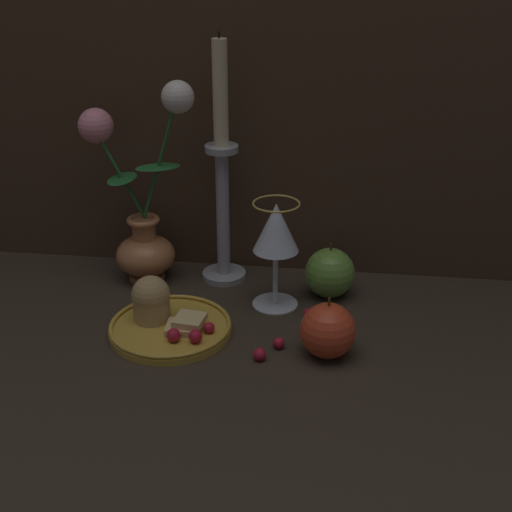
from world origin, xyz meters
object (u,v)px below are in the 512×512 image
candlestick (222,183)px  apple_beside_vase (328,331)px  plate_with_pastries (165,318)px  apple_near_glass (330,273)px  vase (141,215)px  wine_glass (276,232)px

candlestick → apple_beside_vase: size_ratio=4.46×
plate_with_pastries → apple_near_glass: apple_near_glass is taller
vase → apple_beside_vase: (0.31, -0.19, -0.07)m
candlestick → wine_glass: bearing=-40.4°
vase → plate_with_pastries: size_ratio=1.85×
vase → plate_with_pastries: bearing=-65.4°
apple_near_glass → vase: bearing=175.9°
plate_with_pastries → candlestick: (0.06, 0.18, 0.15)m
wine_glass → apple_near_glass: bearing=26.6°
vase → apple_near_glass: (0.30, -0.02, -0.07)m
candlestick → apple_beside_vase: 0.30m
apple_near_glass → wine_glass: bearing=-153.4°
vase → wine_glass: bearing=-15.6°
vase → plate_with_pastries: vase is taller
vase → wine_glass: size_ratio=1.94×
candlestick → vase: bearing=-172.3°
vase → plate_with_pastries: (0.07, -0.16, -0.09)m
vase → apple_near_glass: size_ratio=3.60×
plate_with_pastries → apple_beside_vase: size_ratio=1.99×
plate_with_pastries → apple_beside_vase: bearing=-8.3°
wine_glass → apple_beside_vase: size_ratio=1.90×
wine_glass → apple_near_glass: wine_glass is taller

